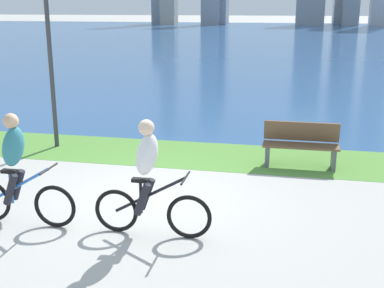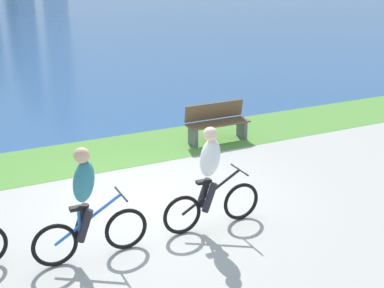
# 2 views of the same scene
# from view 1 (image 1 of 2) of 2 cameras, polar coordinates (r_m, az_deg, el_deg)

# --- Properties ---
(ground_plane) EXTENTS (300.00, 300.00, 0.00)m
(ground_plane) POSITION_cam_1_polar(r_m,az_deg,el_deg) (8.39, -6.14, -6.48)
(ground_plane) COLOR #B2AFA8
(grass_strip_bayside) EXTENTS (120.00, 2.04, 0.01)m
(grass_strip_bayside) POSITION_cam_1_polar(r_m,az_deg,el_deg) (10.89, -1.76, -1.11)
(grass_strip_bayside) COLOR #59933D
(grass_strip_bayside) RESTS_ON ground
(bay_water_surface) EXTENTS (300.00, 82.71, 0.00)m
(bay_water_surface) POSITION_cam_1_polar(r_m,az_deg,el_deg) (52.66, 9.22, 12.12)
(bay_water_surface) COLOR #2D568C
(bay_water_surface) RESTS_ON ground
(cyclist_lead) EXTENTS (1.71, 0.52, 1.68)m
(cyclist_lead) POSITION_cam_1_polar(r_m,az_deg,el_deg) (6.88, -5.02, -4.07)
(cyclist_lead) COLOR black
(cyclist_lead) RESTS_ON ground
(cyclist_trailing) EXTENTS (1.69, 0.52, 1.69)m
(cyclist_trailing) POSITION_cam_1_polar(r_m,az_deg,el_deg) (7.63, -19.57, -2.92)
(cyclist_trailing) COLOR black
(cyclist_trailing) RESTS_ON ground
(bench_near_path) EXTENTS (1.50, 0.47, 0.90)m
(bench_near_path) POSITION_cam_1_polar(r_m,az_deg,el_deg) (10.16, 12.44, -0.10)
(bench_near_path) COLOR brown
(bench_near_path) RESTS_ON ground
(lamppost_tall) EXTENTS (0.28, 0.28, 4.21)m
(lamppost_tall) POSITION_cam_1_polar(r_m,az_deg,el_deg) (11.46, -16.30, 12.98)
(lamppost_tall) COLOR #38383D
(lamppost_tall) RESTS_ON ground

